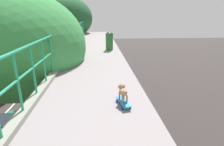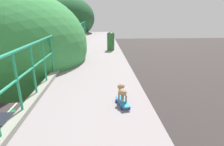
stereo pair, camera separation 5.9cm
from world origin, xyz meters
TOP-DOWN VIEW (x-y plane):
  - car_green_fifth at (-5.20, 8.68)m, footprint 1.81×3.91m
  - city_bus at (-8.92, 19.41)m, footprint 2.77×10.59m
  - roadside_tree_mid at (-1.93, 5.11)m, footprint 5.05×5.05m
  - roadside_tree_far at (-1.95, 15.83)m, footprint 4.93×4.93m
  - toy_skateboard at (1.57, 1.31)m, footprint 0.27×0.50m
  - small_dog at (1.56, 1.38)m, footprint 0.20×0.34m
  - litter_bin at (1.62, 7.02)m, footprint 0.37×0.37m

SIDE VIEW (x-z plane):
  - car_green_fifth at x=-5.20m, z-range -0.08..1.50m
  - city_bus at x=-8.92m, z-range 0.22..3.68m
  - toy_skateboard at x=1.57m, z-range 6.32..6.41m
  - small_dog at x=1.56m, z-range 6.43..6.74m
  - litter_bin at x=1.62m, z-range 6.31..7.23m
  - roadside_tree_mid at x=-1.93m, z-range 2.37..11.27m
  - roadside_tree_far at x=-1.95m, z-range 2.78..12.42m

